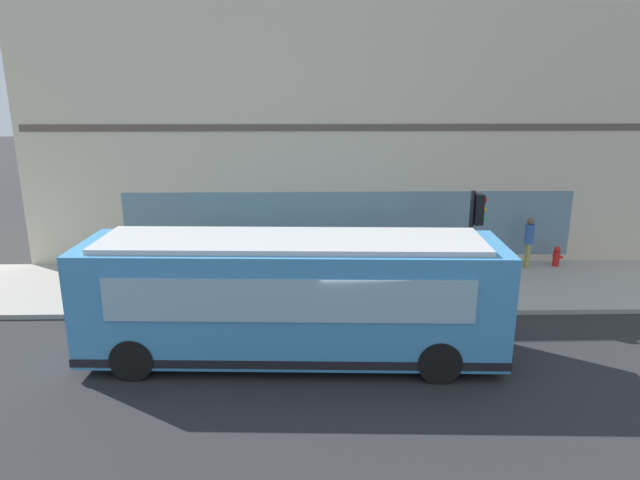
% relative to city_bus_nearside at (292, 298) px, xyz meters
% --- Properties ---
extents(ground, '(120.00, 120.00, 0.00)m').
position_rel_city_bus_nearside_xyz_m(ground, '(-0.16, -1.91, -1.55)').
color(ground, '#262628').
extents(sidewalk_curb, '(4.72, 40.00, 0.15)m').
position_rel_city_bus_nearside_xyz_m(sidewalk_curb, '(4.80, -1.91, -1.48)').
color(sidewalk_curb, '#9E9991').
rests_on(sidewalk_curb, ground).
extents(building_corner, '(9.80, 23.31, 9.23)m').
position_rel_city_bus_nearside_xyz_m(building_corner, '(12.03, -1.91, 3.05)').
color(building_corner, beige).
rests_on(building_corner, ground).
extents(city_bus_nearside, '(2.95, 10.14, 3.07)m').
position_rel_city_bus_nearside_xyz_m(city_bus_nearside, '(0.00, 0.00, 0.00)').
color(city_bus_nearside, '#3F8CC6').
rests_on(city_bus_nearside, ground).
extents(traffic_light_near_corner, '(0.32, 0.49, 3.45)m').
position_rel_city_bus_nearside_xyz_m(traffic_light_near_corner, '(3.08, -5.30, 1.00)').
color(traffic_light_near_corner, black).
rests_on(traffic_light_near_corner, sidewalk_curb).
extents(fire_hydrant, '(0.35, 0.35, 0.74)m').
position_rel_city_bus_nearside_xyz_m(fire_hydrant, '(6.53, -9.43, -1.04)').
color(fire_hydrant, red).
rests_on(fire_hydrant, sidewalk_curb).
extents(pedestrian_by_light_pole, '(0.32, 0.32, 1.82)m').
position_rel_city_bus_nearside_xyz_m(pedestrian_by_light_pole, '(6.43, -8.31, -0.35)').
color(pedestrian_by_light_pole, '#99994C').
rests_on(pedestrian_by_light_pole, sidewalk_curb).
extents(pedestrian_walking_along_curb, '(0.32, 0.32, 1.57)m').
position_rel_city_bus_nearside_xyz_m(pedestrian_walking_along_curb, '(4.25, 4.14, -0.51)').
color(pedestrian_walking_along_curb, gold).
rests_on(pedestrian_walking_along_curb, sidewalk_curb).
extents(newspaper_vending_box, '(0.44, 0.43, 0.90)m').
position_rel_city_bus_nearside_xyz_m(newspaper_vending_box, '(5.99, -5.15, -0.95)').
color(newspaper_vending_box, '#BF3F19').
rests_on(newspaper_vending_box, sidewalk_curb).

